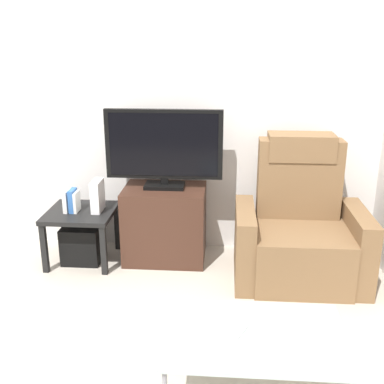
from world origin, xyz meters
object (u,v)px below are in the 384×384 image
tv_stand (165,223)px  book_leftmost (67,201)px  recliner_armchair (299,230)px  cell_phone (237,330)px  book_middle (73,200)px  coffee_table (255,338)px  side_table (81,218)px  subwoofer_box (83,243)px  game_console (98,196)px  television (164,147)px  book_rightmost (76,202)px

tv_stand → book_leftmost: tv_stand is taller
recliner_armchair → cell_phone: (-0.50, -1.36, 0.01)m
book_middle → coffee_table: (1.39, -1.49, -0.18)m
side_table → book_leftmost: size_ratio=3.06×
subwoofer_box → game_console: size_ratio=1.21×
side_table → cell_phone: size_ratio=3.60×
recliner_armchair → book_middle: bearing=-177.4°
television → book_rightmost: television is taller
recliner_armchair → cell_phone: size_ratio=7.20×
game_console → coffee_table: 1.94m
tv_stand → coffee_table: (0.66, -1.60, 0.05)m
game_console → cell_phone: 1.87m
television → subwoofer_box: television is taller
cell_phone → coffee_table: bearing=11.6°
side_table → book_rightmost: bearing=-140.0°
television → book_leftmost: television is taller
recliner_armchair → game_console: recliner_armchair is taller
cell_phone → television: bearing=135.2°
television → book_middle: (-0.73, -0.13, -0.42)m
book_rightmost → television: bearing=10.3°
television → side_table: (-0.68, -0.11, -0.58)m
subwoofer_box → coffee_table: (1.34, -1.51, 0.20)m
recliner_armchair → coffee_table: (-0.41, -1.38, -0.02)m
side_table → book_rightmost: 0.15m
book_leftmost → cell_phone: size_ratio=1.18×
tv_stand → book_middle: book_middle is taller
book_middle → cell_phone: (1.30, -1.47, -0.15)m
television → cell_phone: bearing=-70.3°
book_middle → book_rightmost: (0.03, 0.00, -0.01)m
book_rightmost → cell_phone: 1.95m
recliner_armchair → book_rightmost: size_ratio=6.53×
recliner_armchair → game_console: 1.62m
coffee_table → tv_stand: bearing=112.5°
book_rightmost → cell_phone: size_ratio=1.10×
television → cell_phone: size_ratio=6.24×
book_middle → cell_phone: book_middle is taller
game_console → book_leftmost: bearing=-173.0°
recliner_armchair → book_leftmost: 1.86m
tv_stand → book_rightmost: (-0.70, -0.11, 0.21)m
tv_stand → subwoofer_box: tv_stand is taller
side_table → subwoofer_box: side_table is taller
television → side_table: bearing=-171.0°
book_rightmost → coffee_table: book_rightmost is taller
tv_stand → subwoofer_box: (-0.68, -0.09, -0.16)m
cell_phone → side_table: bearing=155.5°
tv_stand → subwoofer_box: 0.70m
game_console → cell_phone: (1.11, -1.50, -0.18)m
television → recliner_armchair: 1.24m
tv_stand → book_middle: 0.77m
book_leftmost → game_console: (0.25, 0.03, 0.04)m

